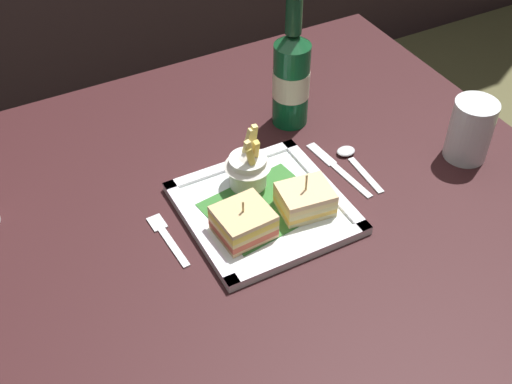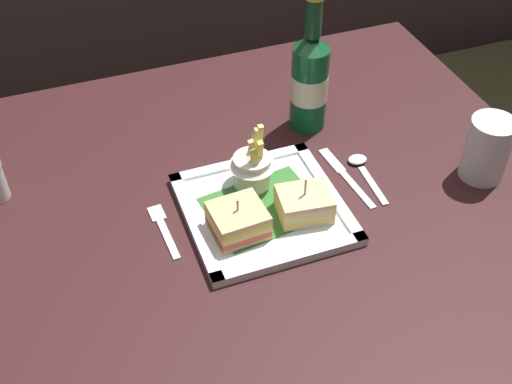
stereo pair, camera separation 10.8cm
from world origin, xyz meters
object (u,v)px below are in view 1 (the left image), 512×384
at_px(fork, 167,237).
at_px(spoon, 351,158).
at_px(square_plate, 264,208).
at_px(water_glass, 469,134).
at_px(fries_cup, 248,166).
at_px(beer_bottle, 291,76).
at_px(sandwich_half_left, 243,222).
at_px(dining_table, 249,262).
at_px(knife, 336,167).
at_px(sandwich_half_right, 305,199).

relative_size(fork, spoon, 0.96).
relative_size(square_plate, water_glass, 2.23).
bearing_deg(fries_cup, beer_bottle, 39.95).
relative_size(beer_bottle, spoon, 2.03).
xyz_separation_m(sandwich_half_left, water_glass, (0.45, -0.01, 0.02)).
bearing_deg(spoon, dining_table, -173.99).
height_order(sandwich_half_left, beer_bottle, beer_bottle).
xyz_separation_m(water_glass, fork, (-0.56, 0.07, -0.05)).
relative_size(beer_bottle, knife, 1.56).
relative_size(square_plate, fork, 2.01).
relative_size(sandwich_half_left, fries_cup, 0.80).
height_order(fries_cup, knife, fries_cup).
bearing_deg(fork, dining_table, -0.49).
distance_m(fries_cup, spoon, 0.21).
bearing_deg(knife, sandwich_half_right, -146.57).
distance_m(fries_cup, beer_bottle, 0.22).
height_order(beer_bottle, water_glass, beer_bottle).
distance_m(square_plate, fork, 0.17).
bearing_deg(water_glass, dining_table, 171.25).
relative_size(beer_bottle, fork, 2.11).
bearing_deg(water_glass, spoon, 155.32).
height_order(sandwich_half_left, spoon, sandwich_half_left).
height_order(fork, knife, same).
bearing_deg(beer_bottle, knife, -89.18).
relative_size(water_glass, knife, 0.67).
bearing_deg(spoon, knife, -170.34).
xyz_separation_m(square_plate, sandwich_half_right, (0.06, -0.04, 0.03)).
height_order(sandwich_half_right, beer_bottle, beer_bottle).
xyz_separation_m(dining_table, sandwich_half_left, (-0.04, -0.06, 0.17)).
bearing_deg(square_plate, fries_cup, 87.01).
bearing_deg(fork, knife, 2.74).
bearing_deg(fries_cup, water_glass, -15.26).
distance_m(fries_cup, knife, 0.17).
height_order(fries_cup, beer_bottle, beer_bottle).
bearing_deg(sandwich_half_right, water_glass, -1.31).
bearing_deg(square_plate, fork, 172.90).
height_order(sandwich_half_left, fries_cup, fries_cup).
height_order(dining_table, fries_cup, fries_cup).
distance_m(fork, spoon, 0.37).
bearing_deg(square_plate, sandwich_half_left, -147.34).
bearing_deg(beer_bottle, fork, -151.85).
relative_size(dining_table, knife, 6.39).
bearing_deg(sandwich_half_left, knife, 18.05).
xyz_separation_m(sandwich_half_left, beer_bottle, (0.22, 0.24, 0.07)).
distance_m(sandwich_half_left, fries_cup, 0.12).
height_order(fork, spoon, spoon).
relative_size(square_plate, fries_cup, 2.33).
xyz_separation_m(fork, knife, (0.34, 0.02, 0.00)).
relative_size(sandwich_half_right, fork, 0.73).
distance_m(sandwich_half_right, fries_cup, 0.11).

